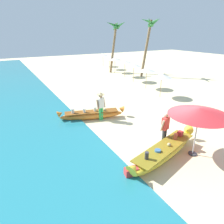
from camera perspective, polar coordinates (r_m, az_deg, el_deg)
ground_plane at (r=10.43m, az=16.05°, el=-7.55°), size 80.00×80.00×0.00m
boat_yellow_foreground at (r=8.92m, az=14.66°, el=-10.65°), size 4.55×1.95×0.79m
boat_orange_midground at (r=12.30m, az=-5.81°, el=-0.75°), size 4.04×1.69×0.74m
person_vendor_hatted at (r=11.86m, az=-3.19°, el=2.21°), size 0.57×0.44×1.72m
person_tourist_customer at (r=9.46m, az=14.80°, el=-4.18°), size 0.58×0.35×1.65m
patio_umbrella_large at (r=8.75m, az=23.61°, el=0.03°), size 2.48×2.48×2.15m
parasol_row_0 at (r=16.58m, az=13.93°, el=9.98°), size 1.60×1.60×1.91m
parasol_row_1 at (r=19.01m, az=9.86°, el=11.74°), size 1.60×1.60×1.91m
parasol_row_2 at (r=21.65m, az=6.20°, el=13.12°), size 1.60×1.60×1.91m
parasol_row_3 at (r=24.09m, az=3.70°, el=14.07°), size 1.60×1.60×1.91m
parasol_row_4 at (r=26.54m, az=0.83°, el=14.82°), size 1.60×1.60×1.91m
parasol_row_5 at (r=29.05m, az=-0.75°, el=15.42°), size 1.60×1.60×1.91m
parasol_row_6 at (r=31.74m, az=-2.58°, el=15.94°), size 1.60×1.60×1.91m
palm_tree_tall_inland at (r=24.80m, az=10.56°, el=21.74°), size 2.56×2.45×6.54m
palm_tree_leaning_seaward at (r=26.84m, az=0.97°, el=21.96°), size 2.69×2.70×6.28m
cooler_box at (r=7.68m, az=5.50°, el=-16.69°), size 0.54×0.37×0.38m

